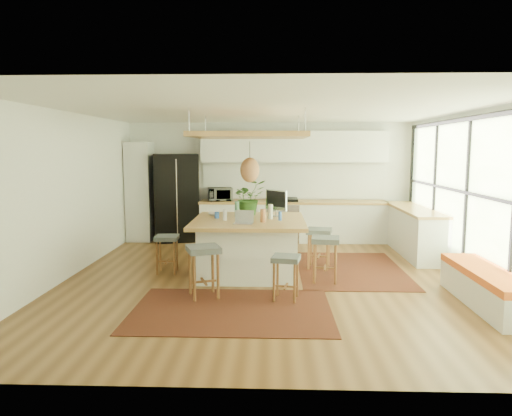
{
  "coord_description": "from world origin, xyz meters",
  "views": [
    {
      "loc": [
        0.08,
        -7.38,
        2.1
      ],
      "look_at": [
        -0.2,
        0.5,
        1.1
      ],
      "focal_mm": 32.83,
      "sensor_mm": 36.0,
      "label": 1
    }
  ],
  "objects_px": {
    "laptop": "(243,216)",
    "island_plant": "(249,201)",
    "stool_right_back": "(319,249)",
    "island": "(249,247)",
    "stool_right_front": "(325,260)",
    "microwave": "(220,193)",
    "stool_near_left": "(204,273)",
    "fridge": "(176,200)",
    "stool_near_right": "(286,275)",
    "monitor": "(276,202)",
    "stool_left_side": "(167,252)"
  },
  "relations": [
    {
      "from": "laptop",
      "to": "island_plant",
      "type": "relative_size",
      "value": 0.51
    },
    {
      "from": "stool_right_back",
      "to": "laptop",
      "type": "bearing_deg",
      "value": -145.35
    },
    {
      "from": "island",
      "to": "laptop",
      "type": "relative_size",
      "value": 5.84
    },
    {
      "from": "stool_right_front",
      "to": "microwave",
      "type": "relative_size",
      "value": 1.34
    },
    {
      "from": "island",
      "to": "stool_near_left",
      "type": "distance_m",
      "value": 1.43
    },
    {
      "from": "fridge",
      "to": "stool_near_right",
      "type": "relative_size",
      "value": 3.16
    },
    {
      "from": "stool_right_front",
      "to": "island_plant",
      "type": "height_order",
      "value": "island_plant"
    },
    {
      "from": "stool_right_front",
      "to": "monitor",
      "type": "bearing_deg",
      "value": 134.23
    },
    {
      "from": "stool_right_front",
      "to": "stool_near_right",
      "type": "bearing_deg",
      "value": -124.72
    },
    {
      "from": "stool_near_left",
      "to": "laptop",
      "type": "relative_size",
      "value": 2.34
    },
    {
      "from": "laptop",
      "to": "island_plant",
      "type": "distance_m",
      "value": 1.01
    },
    {
      "from": "laptop",
      "to": "stool_right_back",
      "type": "bearing_deg",
      "value": 41.55
    },
    {
      "from": "island",
      "to": "microwave",
      "type": "bearing_deg",
      "value": 105.71
    },
    {
      "from": "fridge",
      "to": "microwave",
      "type": "relative_size",
      "value": 3.7
    },
    {
      "from": "island",
      "to": "monitor",
      "type": "distance_m",
      "value": 0.93
    },
    {
      "from": "stool_near_left",
      "to": "microwave",
      "type": "bearing_deg",
      "value": 93.08
    },
    {
      "from": "stool_right_back",
      "to": "island_plant",
      "type": "bearing_deg",
      "value": 174.27
    },
    {
      "from": "island",
      "to": "stool_right_front",
      "type": "height_order",
      "value": "island"
    },
    {
      "from": "stool_left_side",
      "to": "microwave",
      "type": "bearing_deg",
      "value": 78.18
    },
    {
      "from": "stool_near_left",
      "to": "island",
      "type": "bearing_deg",
      "value": 66.17
    },
    {
      "from": "stool_right_back",
      "to": "stool_right_front",
      "type": "bearing_deg",
      "value": -88.73
    },
    {
      "from": "fridge",
      "to": "microwave",
      "type": "height_order",
      "value": "fridge"
    },
    {
      "from": "island",
      "to": "stool_near_right",
      "type": "bearing_deg",
      "value": -67.07
    },
    {
      "from": "microwave",
      "to": "monitor",
      "type": "bearing_deg",
      "value": -75.54
    },
    {
      "from": "fridge",
      "to": "island",
      "type": "xyz_separation_m",
      "value": [
        1.82,
        -2.86,
        -0.46
      ]
    },
    {
      "from": "monitor",
      "to": "fridge",
      "type": "bearing_deg",
      "value": 178.82
    },
    {
      "from": "stool_near_right",
      "to": "stool_right_back",
      "type": "distance_m",
      "value": 1.87
    },
    {
      "from": "stool_left_side",
      "to": "monitor",
      "type": "height_order",
      "value": "monitor"
    },
    {
      "from": "stool_left_side",
      "to": "monitor",
      "type": "xyz_separation_m",
      "value": [
        1.85,
        0.35,
        0.83
      ]
    },
    {
      "from": "fridge",
      "to": "stool_near_left",
      "type": "height_order",
      "value": "fridge"
    },
    {
      "from": "island",
      "to": "laptop",
      "type": "xyz_separation_m",
      "value": [
        -0.06,
        -0.5,
        0.58
      ]
    },
    {
      "from": "stool_near_left",
      "to": "monitor",
      "type": "height_order",
      "value": "monitor"
    },
    {
      "from": "fridge",
      "to": "island",
      "type": "relative_size",
      "value": 1.07
    },
    {
      "from": "fridge",
      "to": "island",
      "type": "distance_m",
      "value": 3.42
    },
    {
      "from": "stool_near_left",
      "to": "stool_right_back",
      "type": "distance_m",
      "value": 2.46
    },
    {
      "from": "fridge",
      "to": "monitor",
      "type": "height_order",
      "value": "fridge"
    },
    {
      "from": "stool_near_left",
      "to": "monitor",
      "type": "bearing_deg",
      "value": 57.93
    },
    {
      "from": "stool_near_right",
      "to": "microwave",
      "type": "distance_m",
      "value": 4.5
    },
    {
      "from": "stool_near_left",
      "to": "stool_left_side",
      "type": "bearing_deg",
      "value": 122.16
    },
    {
      "from": "stool_near_right",
      "to": "stool_right_front",
      "type": "height_order",
      "value": "stool_right_front"
    },
    {
      "from": "stool_right_front",
      "to": "stool_left_side",
      "type": "relative_size",
      "value": 1.12
    },
    {
      "from": "stool_near_left",
      "to": "stool_near_right",
      "type": "xyz_separation_m",
      "value": [
        1.16,
        -0.08,
        0.0
      ]
    },
    {
      "from": "laptop",
      "to": "fridge",
      "type": "bearing_deg",
      "value": 124.43
    },
    {
      "from": "stool_right_front",
      "to": "microwave",
      "type": "distance_m",
      "value": 3.93
    },
    {
      "from": "stool_near_left",
      "to": "stool_right_back",
      "type": "bearing_deg",
      "value": 43.25
    },
    {
      "from": "island",
      "to": "monitor",
      "type": "height_order",
      "value": "monitor"
    },
    {
      "from": "fridge",
      "to": "stool_left_side",
      "type": "distance_m",
      "value": 2.95
    },
    {
      "from": "stool_right_back",
      "to": "monitor",
      "type": "bearing_deg",
      "value": -177.55
    },
    {
      "from": "stool_near_right",
      "to": "microwave",
      "type": "height_order",
      "value": "microwave"
    },
    {
      "from": "stool_right_front",
      "to": "laptop",
      "type": "distance_m",
      "value": 1.47
    }
  ]
}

